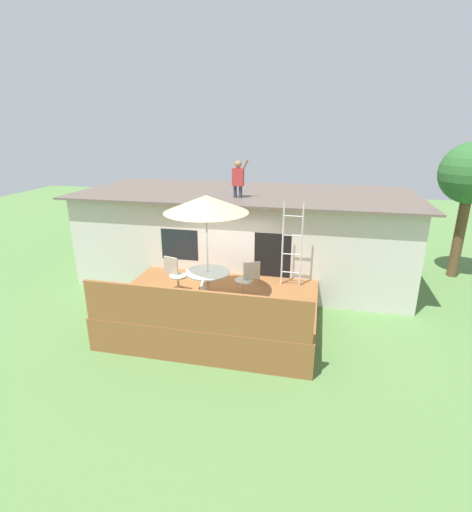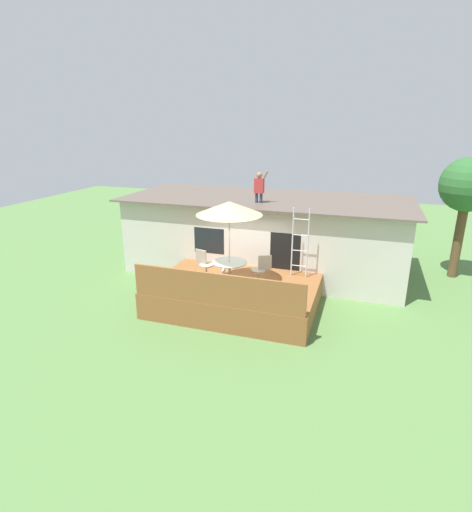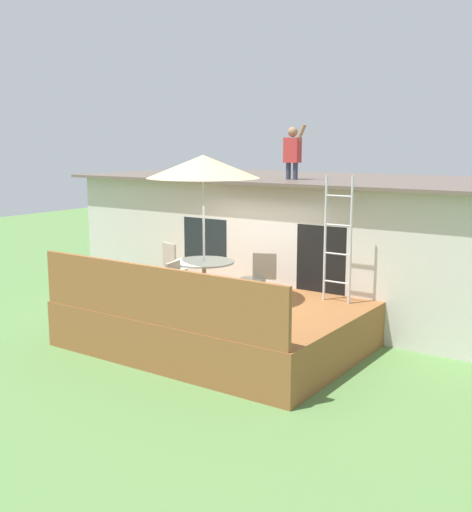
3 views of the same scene
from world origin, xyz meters
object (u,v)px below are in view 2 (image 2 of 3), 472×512
(patio_chair_left, at_px, (204,265))
(backyard_tree, at_px, (468,187))
(person_figure, at_px, (259,185))
(patio_umbrella, at_px, (229,208))
(patio_chair_near, at_px, (225,283))
(step_ladder, at_px, (300,243))
(patio_chair_right, at_px, (260,270))
(patio_table, at_px, (230,267))

(patio_chair_left, relative_size, backyard_tree, 0.21)
(patio_chair_left, bearing_deg, backyard_tree, 48.74)
(backyard_tree, bearing_deg, person_figure, -160.35)
(patio_umbrella, height_order, patio_chair_near, patio_umbrella)
(person_figure, height_order, backyard_tree, backyard_tree)
(step_ladder, relative_size, person_figure, 1.98)
(person_figure, relative_size, patio_chair_right, 1.21)
(step_ladder, bearing_deg, patio_umbrella, -142.66)
(patio_chair_right, distance_m, patio_chair_near, 1.44)
(patio_chair_left, bearing_deg, patio_chair_right, 18.86)
(patio_table, distance_m, backyard_tree, 8.92)
(patio_table, height_order, step_ladder, step_ladder)
(person_figure, relative_size, patio_chair_left, 1.21)
(patio_chair_left, relative_size, patio_chair_right, 1.00)
(patio_umbrella, bearing_deg, patio_chair_right, 22.14)
(patio_chair_left, xyz_separation_m, patio_chair_near, (1.10, -1.20, 0.00))
(patio_umbrella, bearing_deg, patio_table, -104.04)
(patio_table, relative_size, backyard_tree, 0.24)
(patio_umbrella, relative_size, patio_chair_left, 2.76)
(person_figure, xyz_separation_m, patio_chair_right, (0.75, -2.47, -2.15))
(patio_umbrella, relative_size, patio_chair_right, 2.76)
(patio_umbrella, bearing_deg, step_ladder, 37.34)
(patio_umbrella, relative_size, step_ladder, 1.15)
(step_ladder, height_order, patio_chair_near, step_ladder)
(step_ladder, xyz_separation_m, backyard_tree, (5.12, 3.86, 1.42))
(patio_chair_near, distance_m, backyard_tree, 9.40)
(person_figure, height_order, patio_chair_left, person_figure)
(patio_chair_right, height_order, backyard_tree, backyard_tree)
(patio_chair_near, xyz_separation_m, backyard_tree, (6.77, 6.18, 2.06))
(person_figure, height_order, patio_chair_right, person_figure)
(patio_table, relative_size, patio_chair_left, 1.13)
(patio_table, xyz_separation_m, patio_chair_near, (0.17, -0.93, -0.13))
(step_ladder, height_order, patio_chair_right, step_ladder)
(patio_chair_left, distance_m, backyard_tree, 9.54)
(patio_umbrella, relative_size, person_figure, 2.29)
(step_ladder, xyz_separation_m, patio_chair_right, (-0.97, -1.05, -0.64))
(person_figure, distance_m, patio_chair_right, 3.36)
(person_figure, relative_size, patio_chair_near, 1.21)
(patio_umbrella, height_order, patio_chair_left, patio_umbrella)
(person_figure, distance_m, patio_chair_left, 3.49)
(person_figure, xyz_separation_m, backyard_tree, (6.83, 2.44, -0.09))
(patio_umbrella, bearing_deg, patio_chair_near, -79.32)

